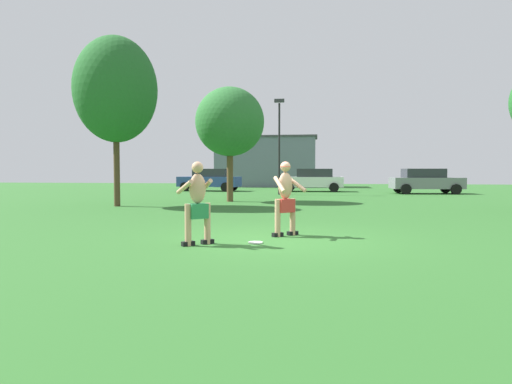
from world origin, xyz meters
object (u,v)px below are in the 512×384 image
object	(u,v)px
car_white_mid_lot	(312,180)
tree_left_field	(116,90)
car_blue_near_post	(210,179)
player_with_cap	(286,195)
frisbee	(256,242)
lamp_post	(279,136)
car_gray_far_end	(426,181)
player_in_green	(198,201)
tree_behind_players	(230,122)

from	to	relation	value
car_white_mid_lot	tree_left_field	xyz separation A→B (m)	(-7.84, -14.16, 3.95)
car_blue_near_post	player_with_cap	bearing A→B (deg)	-72.26
frisbee	lamp_post	distance (m)	18.83
frisbee	car_gray_far_end	size ratio (longest dim) A/B	0.07
player_in_green	car_gray_far_end	size ratio (longest dim) A/B	0.38
car_white_mid_lot	lamp_post	xyz separation A→B (m)	(-1.96, -4.35, 2.71)
player_with_cap	frisbee	distance (m)	1.54
car_white_mid_lot	lamp_post	distance (m)	5.49
car_gray_far_end	player_in_green	bearing A→B (deg)	-113.34
lamp_post	tree_behind_players	bearing A→B (deg)	-105.82
lamp_post	tree_left_field	size ratio (longest dim) A/B	0.83
frisbee	tree_behind_players	size ratio (longest dim) A/B	0.06
player_in_green	car_gray_far_end	bearing A→B (deg)	66.66
car_blue_near_post	car_white_mid_lot	size ratio (longest dim) A/B	1.04
player_with_cap	frisbee	xyz separation A→B (m)	(-0.54, -1.11, -0.92)
car_blue_near_post	car_white_mid_lot	distance (m)	7.23
tree_behind_players	car_gray_far_end	bearing A→B (deg)	38.65
player_with_cap	car_gray_far_end	bearing A→B (deg)	69.21
car_gray_far_end	tree_behind_players	size ratio (longest dim) A/B	0.82
player_with_cap	car_gray_far_end	size ratio (longest dim) A/B	0.38
tree_left_field	player_with_cap	bearing A→B (deg)	-45.30
frisbee	car_white_mid_lot	world-z (taller)	car_white_mid_lot
lamp_post	tree_behind_players	size ratio (longest dim) A/B	1.07
player_with_cap	car_gray_far_end	distance (m)	21.06
frisbee	car_gray_far_end	world-z (taller)	car_gray_far_end
frisbee	tree_behind_players	world-z (taller)	tree_behind_players
car_white_mid_lot	car_blue_near_post	bearing A→B (deg)	-178.15
tree_left_field	player_in_green	bearing A→B (deg)	-57.19
frisbee	lamp_post	bearing A→B (deg)	93.28
player_with_cap	tree_behind_players	bearing A→B (deg)	107.21
frisbee	player_with_cap	bearing A→B (deg)	64.15
frisbee	tree_left_field	size ratio (longest dim) A/B	0.04
car_blue_near_post	tree_behind_players	size ratio (longest dim) A/B	0.83
lamp_post	tree_behind_players	world-z (taller)	lamp_post
car_blue_near_post	car_white_mid_lot	bearing A→B (deg)	1.85
player_in_green	car_blue_near_post	world-z (taller)	player_in_green
frisbee	tree_left_field	bearing A→B (deg)	128.70
tree_left_field	car_blue_near_post	bearing A→B (deg)	87.49
tree_behind_players	player_with_cap	bearing A→B (deg)	-72.79
player_in_green	frisbee	xyz separation A→B (m)	(1.12, 0.37, -0.87)
car_white_mid_lot	lamp_post	bearing A→B (deg)	-114.19
car_white_mid_lot	lamp_post	size ratio (longest dim) A/B	0.75
car_gray_far_end	lamp_post	xyz separation A→B (m)	(-9.07, -2.32, 2.71)
tree_behind_players	frisbee	bearing A→B (deg)	-76.66
frisbee	lamp_post	world-z (taller)	lamp_post
player_in_green	car_white_mid_lot	xyz separation A→B (m)	(2.02, 23.19, -0.05)
car_white_mid_lot	frisbee	bearing A→B (deg)	-92.25
car_blue_near_post	car_gray_far_end	size ratio (longest dim) A/B	1.01
tree_left_field	tree_behind_players	xyz separation A→B (m)	(4.08, 3.42, -1.01)
frisbee	tree_behind_players	distance (m)	12.98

